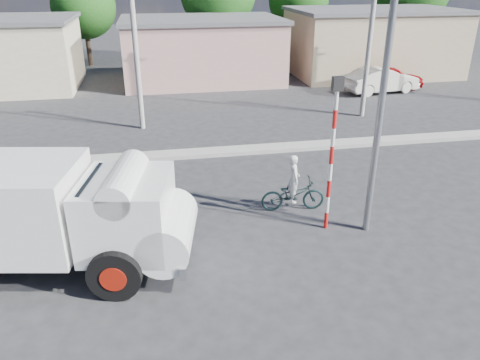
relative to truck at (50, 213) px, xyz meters
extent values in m
plane|color=#2B2C2E|center=(4.02, -0.85, -1.53)|extent=(120.00, 120.00, 0.00)
cube|color=#99968E|center=(4.02, 7.15, -1.45)|extent=(40.00, 0.80, 0.16)
cylinder|color=black|center=(1.47, -1.47, -0.91)|extent=(1.27, 0.58, 1.22)
cylinder|color=#B81C0D|center=(1.47, -1.47, -0.91)|extent=(0.66, 0.50, 0.60)
cylinder|color=black|center=(1.91, 0.83, -0.91)|extent=(1.27, 0.58, 1.22)
cylinder|color=#B81C0D|center=(1.91, 0.83, -0.91)|extent=(0.66, 0.50, 0.60)
cube|color=black|center=(-0.28, 0.05, -0.83)|extent=(5.29, 2.37, 0.20)
cube|color=white|center=(1.80, -0.34, 0.03)|extent=(2.39, 2.61, 1.72)
cylinder|color=white|center=(2.73, -0.51, -0.47)|extent=(1.62, 2.47, 1.22)
cylinder|color=white|center=(1.80, -0.34, 0.81)|extent=(1.19, 2.38, 0.78)
cube|color=silver|center=(3.16, -0.60, -0.91)|extent=(0.60, 2.38, 0.31)
cube|color=black|center=(1.03, -0.19, 0.53)|extent=(0.44, 1.87, 0.78)
imported|color=black|center=(6.59, 1.91, -1.01)|extent=(2.00, 0.84, 1.02)
imported|color=silver|center=(6.59, 1.91, -0.77)|extent=(0.40, 0.58, 1.50)
imported|color=silver|center=(16.22, 15.65, -0.77)|extent=(4.77, 2.33, 1.51)
imported|color=#940006|center=(17.27, 16.56, -0.84)|extent=(4.17, 1.98, 1.38)
cylinder|color=red|center=(7.22, 0.65, -1.28)|extent=(0.11, 0.11, 0.50)
cylinder|color=white|center=(7.22, 0.65, -0.78)|extent=(0.11, 0.11, 0.50)
cylinder|color=red|center=(7.22, 0.65, -0.28)|extent=(0.11, 0.11, 0.50)
cylinder|color=white|center=(7.22, 0.65, 0.22)|extent=(0.11, 0.11, 0.50)
cylinder|color=red|center=(7.22, 0.65, 0.72)|extent=(0.11, 0.11, 0.50)
cylinder|color=white|center=(7.22, 0.65, 1.22)|extent=(0.11, 0.11, 0.50)
cylinder|color=red|center=(7.22, 0.65, 1.72)|extent=(0.11, 0.11, 0.50)
cylinder|color=white|center=(7.22, 0.65, 2.22)|extent=(0.11, 0.11, 0.50)
cube|color=black|center=(7.22, 0.65, 2.65)|extent=(0.28, 0.18, 0.36)
cylinder|color=slate|center=(8.32, 0.35, 2.97)|extent=(0.18, 0.18, 9.00)
cube|color=tan|center=(6.02, 21.15, 0.37)|extent=(10.00, 7.00, 3.80)
cube|color=#59595B|center=(6.02, 21.15, 2.39)|extent=(10.30, 7.30, 0.24)
cube|color=tan|center=(18.02, 21.15, 0.57)|extent=(11.00, 7.00, 4.20)
cube|color=#59595B|center=(18.02, 21.15, 2.79)|extent=(11.30, 7.30, 0.24)
cylinder|color=#38281E|center=(-1.98, 28.15, 0.21)|extent=(0.36, 0.36, 3.47)
sphere|color=#28681F|center=(-1.98, 28.15, 2.81)|extent=(4.71, 4.71, 4.71)
cylinder|color=#38281E|center=(8.02, 27.15, 0.57)|extent=(0.36, 0.36, 4.20)
cylinder|color=#38281E|center=(15.02, 29.15, 0.29)|extent=(0.36, 0.36, 3.64)
sphere|color=#28681F|center=(15.02, 29.15, 3.02)|extent=(4.94, 4.94, 4.94)
cylinder|color=#38281E|center=(24.02, 27.15, 0.66)|extent=(0.36, 0.36, 4.37)
cylinder|color=#99968E|center=(2.02, 11.15, 2.47)|extent=(0.24, 0.24, 8.00)
cylinder|color=#99968E|center=(13.02, 11.15, 2.47)|extent=(0.24, 0.24, 8.00)
camera|label=1|loc=(2.61, -10.45, 5.26)|focal=35.00mm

